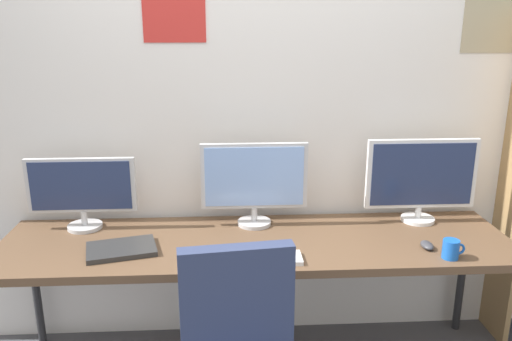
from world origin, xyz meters
name	(u,v)px	position (x,y,z in m)	size (l,w,h in m)	color
wall_back	(252,115)	(0.00, 1.02, 1.30)	(4.96, 0.11, 2.60)	silver
desk	(257,249)	(0.00, 0.60, 0.69)	(2.56, 0.68, 0.74)	brown
monitor_left	(82,190)	(-0.90, 0.81, 0.95)	(0.56, 0.18, 0.38)	silver
monitor_center	(254,180)	(0.00, 0.81, 0.99)	(0.56, 0.18, 0.45)	silver
monitor_right	(421,178)	(0.90, 0.81, 0.99)	(0.60, 0.18, 0.46)	silver
keyboard_main	(259,259)	(0.00, 0.37, 0.75)	(0.39, 0.13, 0.02)	silver
computer_mouse	(427,245)	(0.82, 0.46, 0.76)	(0.06, 0.10, 0.03)	#38383D
laptop_closed	(121,249)	(-0.65, 0.51, 0.75)	(0.32, 0.22, 0.02)	#2D2D2D
coffee_mug	(451,249)	(0.89, 0.35, 0.79)	(0.11, 0.08, 0.09)	blue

